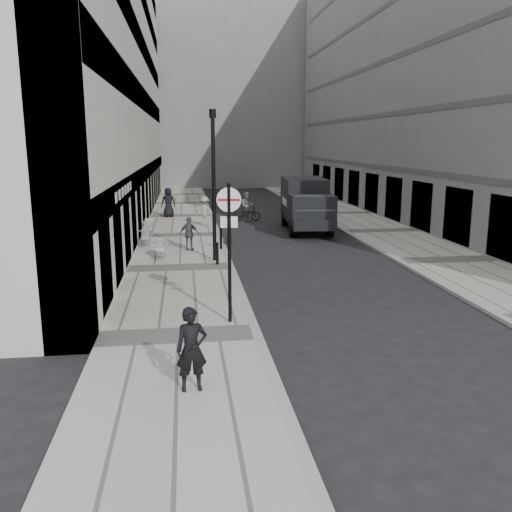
{
  "coord_description": "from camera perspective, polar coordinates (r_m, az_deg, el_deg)",
  "views": [
    {
      "loc": [
        -1.74,
        -10.43,
        4.9
      ],
      "look_at": [
        0.43,
        6.04,
        1.4
      ],
      "focal_mm": 38.0,
      "sensor_mm": 36.0,
      "label": 1
    }
  ],
  "objects": [
    {
      "name": "building_far",
      "position": [
        66.79,
        -4.92,
        17.11
      ],
      "size": [
        24.0,
        16.0,
        22.0
      ],
      "primitive_type": "cube",
      "color": "slate",
      "rests_on": "ground"
    },
    {
      "name": "cafe_table_far",
      "position": [
        28.02,
        -11.24,
        2.84
      ],
      "size": [
        0.73,
        1.65,
        0.94
      ],
      "color": "silver",
      "rests_on": "sidewalk"
    },
    {
      "name": "sidewalk",
      "position": [
        28.84,
        -7.93,
        2.13
      ],
      "size": [
        4.0,
        60.0,
        0.12
      ],
      "primitive_type": "cube",
      "color": "#A8A198",
      "rests_on": "ground"
    },
    {
      "name": "far_sidewalk",
      "position": [
        30.77,
        13.03,
        2.55
      ],
      "size": [
        4.0,
        60.0,
        0.12
      ],
      "primitive_type": "cube",
      "color": "#A8A198",
      "rests_on": "ground"
    },
    {
      "name": "lamppost",
      "position": [
        21.97,
        -4.49,
        8.16
      ],
      "size": [
        0.27,
        0.27,
        6.05
      ],
      "color": "black",
      "rests_on": "sidewalk"
    },
    {
      "name": "cafe_table_near",
      "position": [
        23.17,
        -10.0,
        0.83
      ],
      "size": [
        0.62,
        1.4,
        0.8
      ],
      "color": "silver",
      "rests_on": "sidewalk"
    },
    {
      "name": "walking_man",
      "position": [
        10.73,
        -6.8,
        -9.74
      ],
      "size": [
        0.66,
        0.47,
        1.68
      ],
      "primitive_type": "imported",
      "rotation": [
        0.0,
        0.0,
        0.12
      ],
      "color": "black",
      "rests_on": "sidewalk"
    },
    {
      "name": "building_left",
      "position": [
        35.43,
        -15.14,
        18.16
      ],
      "size": [
        4.0,
        45.0,
        18.0
      ],
      "primitive_type": "cube",
      "color": "beige",
      "rests_on": "ground"
    },
    {
      "name": "pedestrian_b",
      "position": [
        31.77,
        -5.42,
        4.74
      ],
      "size": [
        1.25,
        0.99,
        1.69
      ],
      "primitive_type": "imported",
      "rotation": [
        0.0,
        0.0,
        2.76
      ],
      "color": "#9C9690",
      "rests_on": "sidewalk"
    },
    {
      "name": "building_right",
      "position": [
        38.65,
        17.58,
        18.96
      ],
      "size": [
        6.0,
        45.0,
        20.0
      ],
      "primitive_type": "cube",
      "color": "slate",
      "rests_on": "ground"
    },
    {
      "name": "bollard_far",
      "position": [
        24.72,
        -3.71,
        1.81
      ],
      "size": [
        0.12,
        0.12,
        0.92
      ],
      "primitive_type": "cylinder",
      "color": "black",
      "rests_on": "sidewalk"
    },
    {
      "name": "sign_post",
      "position": [
        14.27,
        -2.83,
        2.26
      ],
      "size": [
        0.64,
        0.14,
        3.74
      ],
      "rotation": [
        0.0,
        0.0,
        -0.13
      ],
      "color": "black",
      "rests_on": "sidewalk"
    },
    {
      "name": "ground",
      "position": [
        11.65,
        1.81,
        -12.98
      ],
      "size": [
        120.0,
        120.0,
        0.0
      ],
      "primitive_type": "plane",
      "color": "black",
      "rests_on": "ground"
    },
    {
      "name": "cafe_table_mid",
      "position": [
        26.11,
        -11.5,
        2.04
      ],
      "size": [
        0.64,
        1.44,
        0.82
      ],
      "color": "#B2B2B4",
      "rests_on": "sidewalk"
    },
    {
      "name": "pedestrian_c",
      "position": [
        35.71,
        -9.22,
        5.6
      ],
      "size": [
        1.03,
        0.78,
        1.91
      ],
      "primitive_type": "imported",
      "rotation": [
        0.0,
        0.0,
        3.34
      ],
      "color": "black",
      "rests_on": "sidewalk"
    },
    {
      "name": "panel_van",
      "position": [
        30.62,
        5.26,
        5.72
      ],
      "size": [
        2.73,
        6.3,
        2.89
      ],
      "rotation": [
        0.0,
        0.0,
        -0.08
      ],
      "color": "black",
      "rests_on": "ground"
    },
    {
      "name": "cyclist",
      "position": [
        34.32,
        -0.95,
        4.89
      ],
      "size": [
        1.71,
        0.66,
        1.83
      ],
      "rotation": [
        0.0,
        0.0,
        0.03
      ],
      "color": "black",
      "rests_on": "ground"
    },
    {
      "name": "bollard_near",
      "position": [
        21.58,
        -4.09,
        0.22
      ],
      "size": [
        0.11,
        0.11,
        0.84
      ],
      "primitive_type": "cylinder",
      "color": "black",
      "rests_on": "sidewalk"
    },
    {
      "name": "pedestrian_a",
      "position": [
        24.39,
        -7.02,
        2.33
      ],
      "size": [
        0.96,
        0.61,
        1.52
      ],
      "primitive_type": "imported",
      "rotation": [
        0.0,
        0.0,
        2.86
      ],
      "color": "#4F4E53",
      "rests_on": "sidewalk"
    }
  ]
}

